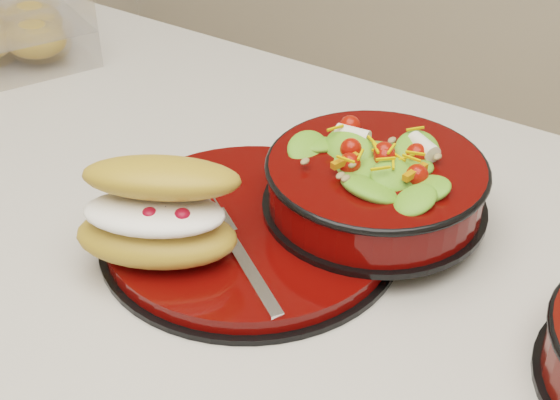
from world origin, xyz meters
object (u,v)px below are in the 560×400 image
Objects in this scene: croissant at (159,212)px; dinner_plate at (251,230)px; pastry_box at (5,20)px; salad_bowl at (376,177)px; fork at (240,255)px.

dinner_plate is at bearing 35.38° from croissant.
salad_bowl is at bearing 16.60° from pastry_box.
salad_bowl is at bearing 45.26° from dinner_plate.
croissant is 0.55× the size of pastry_box.
pastry_box is at bearing 102.05° from fork.
salad_bowl reaches higher than croissant.
pastry_box is at bearing 172.81° from salad_bowl.
croissant is 0.55m from pastry_box.
dinner_plate is 2.03× the size of fork.
croissant reaches higher than fork.
salad_bowl is 1.32× the size of croissant.
dinner_plate is 0.56m from pastry_box.
salad_bowl is at bearing 25.00° from croissant.
pastry_box is (-0.55, 0.21, 0.02)m from fork.
croissant is at bearing -116.80° from dinner_plate.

